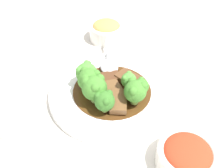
# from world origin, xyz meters

# --- Properties ---
(ground_plane) EXTENTS (4.00, 4.00, 0.00)m
(ground_plane) POSITION_xyz_m (0.00, 0.00, 0.00)
(ground_plane) COLOR silver
(main_plate) EXTENTS (0.28, 0.28, 0.02)m
(main_plate) POSITION_xyz_m (0.00, 0.00, 0.01)
(main_plate) COLOR white
(main_plate) RESTS_ON ground_plane
(beef_strip_0) EXTENTS (0.07, 0.06, 0.01)m
(beef_strip_0) POSITION_xyz_m (0.00, -0.00, 0.02)
(beef_strip_0) COLOR brown
(beef_strip_0) RESTS_ON main_plate
(beef_strip_1) EXTENTS (0.07, 0.07, 0.01)m
(beef_strip_1) POSITION_xyz_m (-0.03, 0.01, 0.02)
(beef_strip_1) COLOR #56331E
(beef_strip_1) RESTS_ON main_plate
(beef_strip_2) EXTENTS (0.05, 0.04, 0.01)m
(beef_strip_2) POSITION_xyz_m (0.01, 0.04, 0.03)
(beef_strip_2) COLOR brown
(beef_strip_2) RESTS_ON main_plate
(beef_strip_3) EXTENTS (0.06, 0.07, 0.01)m
(beef_strip_3) POSITION_xyz_m (0.04, -0.03, 0.03)
(beef_strip_3) COLOR brown
(beef_strip_3) RESTS_ON main_plate
(broccoli_floret_0) EXTENTS (0.03, 0.03, 0.05)m
(broccoli_floret_0) POSITION_xyz_m (0.03, 0.02, 0.05)
(broccoli_floret_0) COLOR #8EB756
(broccoli_floret_0) RESTS_ON main_plate
(broccoli_floret_1) EXTENTS (0.05, 0.05, 0.06)m
(broccoli_floret_1) POSITION_xyz_m (-0.04, -0.03, 0.05)
(broccoli_floret_1) COLOR #8EB756
(broccoli_floret_1) RESTS_ON main_plate
(broccoli_floret_2) EXTENTS (0.05, 0.05, 0.06)m
(broccoli_floret_2) POSITION_xyz_m (-0.01, -0.05, 0.06)
(broccoli_floret_2) COLOR #7FA84C
(broccoli_floret_2) RESTS_ON main_plate
(broccoli_floret_3) EXTENTS (0.05, 0.05, 0.05)m
(broccoli_floret_3) POSITION_xyz_m (-0.06, -0.01, 0.05)
(broccoli_floret_3) COLOR #8EB756
(broccoli_floret_3) RESTS_ON main_plate
(broccoli_floret_4) EXTENTS (0.05, 0.05, 0.06)m
(broccoli_floret_4) POSITION_xyz_m (0.06, -0.01, 0.05)
(broccoli_floret_4) COLOR #7FA84C
(broccoli_floret_4) RESTS_ON main_plate
(broccoli_floret_5) EXTENTS (0.04, 0.04, 0.05)m
(broccoli_floret_5) POSITION_xyz_m (0.02, -0.06, 0.05)
(broccoli_floret_5) COLOR #8EB756
(broccoli_floret_5) RESTS_ON main_plate
(broccoli_floret_6) EXTENTS (0.03, 0.03, 0.04)m
(broccoli_floret_6) POSITION_xyz_m (0.06, 0.02, 0.04)
(broccoli_floret_6) COLOR #7FA84C
(broccoli_floret_6) RESTS_ON main_plate
(serving_spoon) EXTENTS (0.15, 0.19, 0.01)m
(serving_spoon) POSITION_xyz_m (-0.06, 0.07, 0.03)
(serving_spoon) COLOR #B7B7BC
(serving_spoon) RESTS_ON main_plate
(side_bowl_kimchi) EXTENTS (0.10, 0.10, 0.05)m
(side_bowl_kimchi) POSITION_xyz_m (0.20, -0.08, 0.02)
(side_bowl_kimchi) COLOR white
(side_bowl_kimchi) RESTS_ON ground_plane
(side_bowl_appetizer) EXTENTS (0.10, 0.10, 0.06)m
(side_bowl_appetizer) POSITION_xyz_m (-0.14, 0.19, 0.03)
(side_bowl_appetizer) COLOR white
(side_bowl_appetizer) RESTS_ON ground_plane
(sauce_dish) EXTENTS (0.08, 0.08, 0.01)m
(sauce_dish) POSITION_xyz_m (-0.11, -0.18, 0.01)
(sauce_dish) COLOR white
(sauce_dish) RESTS_ON ground_plane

